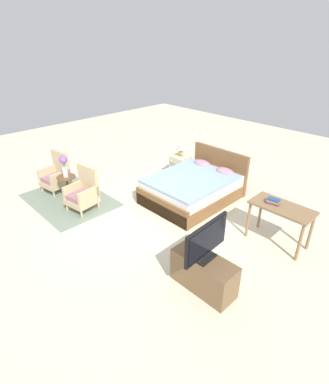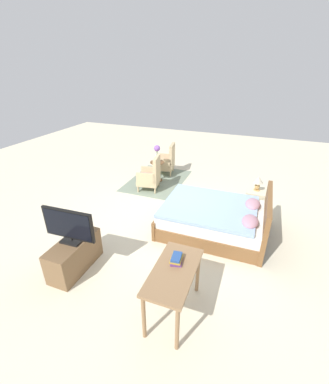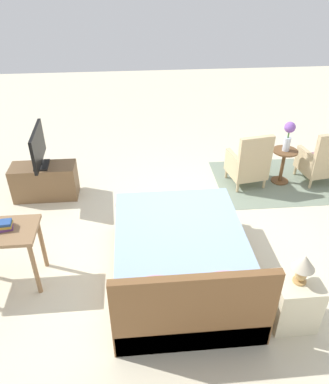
% 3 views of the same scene
% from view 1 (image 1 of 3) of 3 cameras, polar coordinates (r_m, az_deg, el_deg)
% --- Properties ---
extents(ground_plane, '(16.00, 16.00, 0.00)m').
position_cam_1_polar(ground_plane, '(6.27, -1.88, -4.00)').
color(ground_plane, beige).
extents(floor_rug, '(2.10, 1.50, 0.01)m').
position_cam_1_polar(floor_rug, '(7.08, -17.64, -1.41)').
color(floor_rug, gray).
rests_on(floor_rug, ground_plane).
extents(bed, '(1.50, 2.00, 0.96)m').
position_cam_1_polar(bed, '(6.67, 5.63, 0.91)').
color(bed, brown).
rests_on(bed, ground_plane).
extents(armchair_by_window_left, '(0.62, 0.62, 0.92)m').
position_cam_1_polar(armchair_by_window_left, '(7.44, -19.87, 2.95)').
color(armchair_by_window_left, '#CCB284').
rests_on(armchair_by_window_left, floor_rug).
extents(armchair_by_window_right, '(0.62, 0.62, 0.92)m').
position_cam_1_polar(armchair_by_window_right, '(6.45, -15.20, -0.14)').
color(armchair_by_window_right, '#CCB284').
rests_on(armchair_by_window_right, floor_rug).
extents(side_table, '(0.40, 0.40, 0.58)m').
position_cam_1_polar(side_table, '(6.92, -18.00, 1.20)').
color(side_table, brown).
rests_on(side_table, ground_plane).
extents(flower_vase, '(0.17, 0.17, 0.48)m').
position_cam_1_polar(flower_vase, '(6.72, -18.63, 5.06)').
color(flower_vase, silver).
rests_on(flower_vase, side_table).
extents(nightstand, '(0.44, 0.41, 0.56)m').
position_cam_1_polar(nightstand, '(7.78, 3.05, 4.89)').
color(nightstand, beige).
rests_on(nightstand, ground_plane).
extents(table_lamp, '(0.22, 0.22, 0.33)m').
position_cam_1_polar(table_lamp, '(7.60, 3.15, 8.35)').
color(table_lamp, tan).
rests_on(table_lamp, nightstand).
extents(tv_stand, '(0.96, 0.40, 0.54)m').
position_cam_1_polar(tv_stand, '(4.48, 7.45, -15.05)').
color(tv_stand, brown).
rests_on(tv_stand, ground_plane).
extents(tv_flatscreen, '(0.21, 0.86, 0.58)m').
position_cam_1_polar(tv_flatscreen, '(4.12, 7.96, -9.22)').
color(tv_flatscreen, black).
rests_on(tv_flatscreen, tv_stand).
extents(vanity_desk, '(1.04, 0.52, 0.74)m').
position_cam_1_polar(vanity_desk, '(5.46, 21.36, -3.57)').
color(vanity_desk, '#8E6B47').
rests_on(vanity_desk, ground_plane).
extents(book_stack, '(0.24, 0.19, 0.09)m').
position_cam_1_polar(book_stack, '(5.43, 20.03, -1.67)').
color(book_stack, '#66387A').
rests_on(book_stack, vanity_desk).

